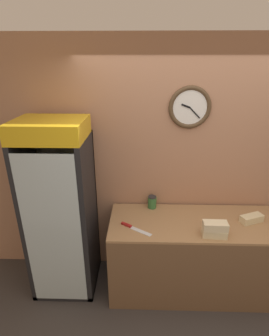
{
  "coord_description": "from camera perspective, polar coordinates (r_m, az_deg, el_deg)",
  "views": [
    {
      "loc": [
        -0.57,
        -1.43,
        2.46
      ],
      "look_at": [
        -0.64,
        0.91,
        1.48
      ],
      "focal_mm": 28.0,
      "sensor_mm": 36.0,
      "label": 1
    }
  ],
  "objects": [
    {
      "name": "sandwich_stack_bottom",
      "position": [
        2.69,
        16.97,
        -13.34
      ],
      "size": [
        0.24,
        0.12,
        0.08
      ],
      "color": "beige",
      "rests_on": "prep_counter"
    },
    {
      "name": "sandwich_flat_left",
      "position": [
        3.03,
        24.15,
        -10.02
      ],
      "size": [
        0.26,
        0.18,
        0.08
      ],
      "color": "beige",
      "rests_on": "prep_counter"
    },
    {
      "name": "beverage_cooler",
      "position": [
        2.92,
        -15.58,
        -7.08
      ],
      "size": [
        0.66,
        0.62,
        1.95
      ],
      "color": "black",
      "rests_on": "ground_plane"
    },
    {
      "name": "chefs_knife",
      "position": [
        2.7,
        -0.59,
        -12.76
      ],
      "size": [
        0.32,
        0.22,
        0.02
      ],
      "color": "silver",
      "rests_on": "prep_counter"
    },
    {
      "name": "prep_counter",
      "position": [
        3.14,
        12.41,
        -18.02
      ],
      "size": [
        1.8,
        0.69,
        0.89
      ],
      "color": "brown",
      "rests_on": "ground_plane"
    },
    {
      "name": "condiment_jar",
      "position": [
        3.01,
        3.85,
        -7.39
      ],
      "size": [
        0.1,
        0.1,
        0.14
      ],
      "color": "#336B38",
      "rests_on": "prep_counter"
    },
    {
      "name": "wall_back",
      "position": [
        3.0,
        12.55,
        0.51
      ],
      "size": [
        5.2,
        0.1,
        2.7
      ],
      "color": "#AD7A5B",
      "rests_on": "ground_plane"
    },
    {
      "name": "sandwich_stack_middle",
      "position": [
        2.64,
        17.17,
        -11.96
      ],
      "size": [
        0.23,
        0.12,
        0.08
      ],
      "color": "beige",
      "rests_on": "sandwich_stack_bottom"
    }
  ]
}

